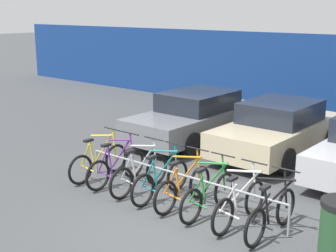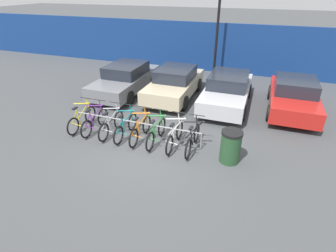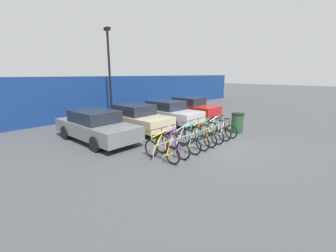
% 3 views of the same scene
% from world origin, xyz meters
% --- Properties ---
extents(ground_plane, '(120.00, 120.00, 0.00)m').
position_xyz_m(ground_plane, '(0.00, 0.00, 0.00)').
color(ground_plane, '#424447').
extents(hoarding_wall, '(36.00, 0.16, 2.85)m').
position_xyz_m(hoarding_wall, '(0.00, 9.50, 1.42)').
color(hoarding_wall, navy).
rests_on(hoarding_wall, ground).
extents(bike_rack, '(4.79, 0.04, 0.57)m').
position_xyz_m(bike_rack, '(-0.77, 0.68, 0.50)').
color(bike_rack, gray).
rests_on(bike_rack, ground).
extents(bicycle_yellow, '(0.68, 1.71, 1.05)m').
position_xyz_m(bicycle_yellow, '(-2.89, 0.53, 0.38)').
color(bicycle_yellow, black).
rests_on(bicycle_yellow, ground).
extents(bicycle_purple, '(0.68, 1.71, 1.05)m').
position_xyz_m(bicycle_purple, '(-2.34, 0.53, 0.38)').
color(bicycle_purple, black).
rests_on(bicycle_purple, ground).
extents(bicycle_silver, '(0.68, 1.71, 1.05)m').
position_xyz_m(bicycle_silver, '(-1.65, 0.53, 0.38)').
color(bicycle_silver, black).
rests_on(bicycle_silver, ground).
extents(bicycle_teal, '(0.68, 1.71, 1.05)m').
position_xyz_m(bicycle_teal, '(-1.07, 0.53, 0.38)').
color(bicycle_teal, black).
rests_on(bicycle_teal, ground).
extents(bicycle_orange, '(0.68, 1.71, 1.05)m').
position_xyz_m(bicycle_orange, '(-0.51, 0.53, 0.38)').
color(bicycle_orange, black).
rests_on(bicycle_orange, ground).
extents(bicycle_green, '(0.68, 1.71, 1.05)m').
position_xyz_m(bicycle_green, '(0.08, 0.53, 0.38)').
color(bicycle_green, black).
rests_on(bicycle_green, ground).
extents(bicycle_white, '(0.68, 1.71, 1.05)m').
position_xyz_m(bicycle_white, '(0.74, 0.53, 0.38)').
color(bicycle_white, black).
rests_on(bicycle_white, ground).
extents(bicycle_black, '(0.68, 1.71, 1.05)m').
position_xyz_m(bicycle_black, '(1.35, 0.53, 0.38)').
color(bicycle_black, black).
rests_on(bicycle_black, ground).
extents(car_grey, '(1.91, 4.55, 1.40)m').
position_xyz_m(car_grey, '(-3.11, 4.44, 0.69)').
color(car_grey, slate).
rests_on(car_grey, ground).
extents(car_beige, '(1.91, 4.23, 1.40)m').
position_xyz_m(car_beige, '(-0.64, 4.63, 0.69)').
color(car_beige, '#C1B28E').
rests_on(car_beige, ground).
extents(car_silver, '(1.91, 4.42, 1.40)m').
position_xyz_m(car_silver, '(1.82, 4.56, 0.69)').
color(car_silver, '#B7B7BC').
rests_on(car_silver, ground).
extents(car_red, '(1.91, 4.11, 1.40)m').
position_xyz_m(car_red, '(4.51, 4.80, 0.69)').
color(car_red, red).
rests_on(car_red, ground).
extents(lamp_post, '(0.24, 0.44, 5.91)m').
position_xyz_m(lamp_post, '(0.48, 8.50, 3.31)').
color(lamp_post, black).
rests_on(lamp_post, ground).
extents(trash_bin, '(0.63, 0.63, 1.03)m').
position_xyz_m(trash_bin, '(2.58, 0.28, 0.52)').
color(trash_bin, '#234728').
rests_on(trash_bin, ground).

